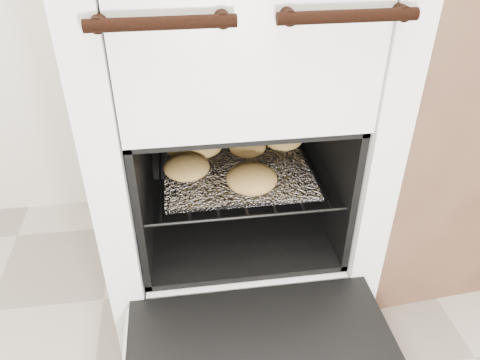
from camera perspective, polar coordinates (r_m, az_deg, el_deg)
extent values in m
cube|color=white|center=(1.28, -1.11, 6.78)|extent=(0.66, 0.70, 1.01)
cylinder|color=black|center=(0.79, -9.60, 18.32)|extent=(0.24, 0.02, 0.02)
cylinder|color=black|center=(0.84, 13.05, 18.87)|extent=(0.24, 0.02, 0.02)
cylinder|color=black|center=(1.24, -11.47, 0.83)|extent=(0.01, 0.46, 0.01)
cylinder|color=black|center=(1.29, 9.91, 2.42)|extent=(0.01, 0.46, 0.01)
cylinder|color=black|center=(1.06, 1.00, -4.52)|extent=(0.47, 0.01, 0.01)
cylinder|color=black|center=(1.43, -1.73, 6.26)|extent=(0.47, 0.01, 0.01)
cylinder|color=black|center=(1.24, -9.70, 0.97)|extent=(0.01, 0.44, 0.01)
cylinder|color=black|center=(1.24, -6.65, 1.21)|extent=(0.01, 0.44, 0.01)
cylinder|color=black|center=(1.24, -3.60, 1.44)|extent=(0.01, 0.44, 0.01)
cylinder|color=black|center=(1.24, -0.57, 1.67)|extent=(0.01, 0.44, 0.01)
cylinder|color=black|center=(1.25, 2.43, 1.89)|extent=(0.01, 0.44, 0.01)
cylinder|color=black|center=(1.26, 5.38, 2.10)|extent=(0.01, 0.44, 0.01)
cylinder|color=black|center=(1.28, 8.26, 2.31)|extent=(0.01, 0.44, 0.01)
cube|color=white|center=(1.22, -0.43, 1.40)|extent=(0.37, 0.33, 0.01)
ellipsoid|color=tan|center=(1.12, 1.43, 0.20)|extent=(0.17, 0.17, 0.06)
ellipsoid|color=tan|center=(1.27, -6.62, 3.98)|extent=(0.15, 0.15, 0.05)
ellipsoid|color=tan|center=(1.31, 5.25, 5.06)|extent=(0.13, 0.13, 0.05)
ellipsoid|color=tan|center=(1.27, -4.86, 4.37)|extent=(0.16, 0.16, 0.06)
ellipsoid|color=tan|center=(1.18, -6.52, 1.59)|extent=(0.16, 0.16, 0.05)
ellipsoid|color=tan|center=(1.27, 0.89, 4.15)|extent=(0.14, 0.14, 0.04)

